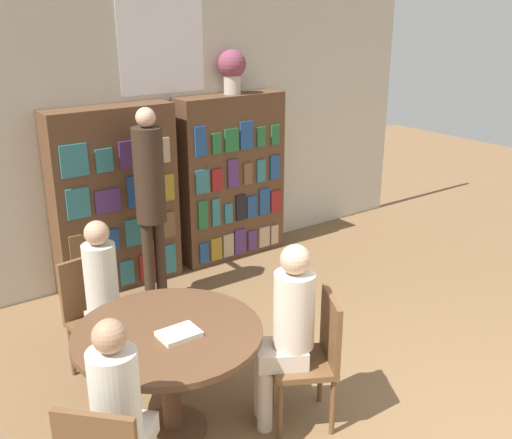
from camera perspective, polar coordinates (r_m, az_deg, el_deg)
name	(u,v)px	position (r m, az deg, el deg)	size (l,w,h in m)	color
wall_back	(164,123)	(6.10, -8.72, 9.10)	(6.40, 0.07, 3.00)	beige
bookshelf_left	(115,200)	(5.82, -13.26, 1.84)	(1.20, 0.34, 1.75)	brown
bookshelf_right	(231,178)	(6.40, -2.38, 3.99)	(1.20, 0.34, 1.75)	brown
flower_vase	(232,68)	(6.22, -2.29, 14.22)	(0.29, 0.29, 0.44)	#B7AD9E
reading_table	(169,348)	(3.82, -8.32, -12.04)	(1.17, 1.17, 0.73)	brown
chair_left_side	(95,311)	(4.57, -15.08, -8.45)	(0.45, 0.45, 0.90)	brown
chair_far_side	(314,352)	(3.96, 5.56, -12.49)	(0.54, 0.54, 0.90)	brown
seated_reader_left	(106,297)	(4.33, -14.09, -7.17)	(0.27, 0.37, 1.24)	beige
seated_reader_right	(287,325)	(3.81, 2.98, -10.03)	(0.40, 0.38, 1.26)	beige
seated_reader_back	(121,412)	(3.21, -12.75, -17.44)	(0.40, 0.40, 1.24)	beige
librarian_standing	(150,188)	(5.36, -10.07, 2.94)	(0.27, 0.54, 1.80)	#332319
open_book_on_table	(179,334)	(3.68, -7.35, -10.75)	(0.24, 0.18, 0.03)	silver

